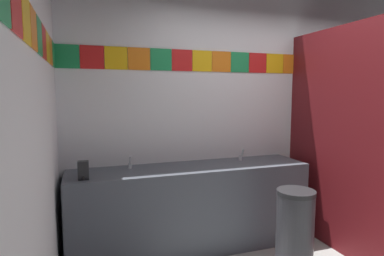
# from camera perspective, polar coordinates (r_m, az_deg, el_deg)

# --- Properties ---
(wall_back) EXTENTS (4.27, 0.09, 2.87)m
(wall_back) POSITION_cam_1_polar(r_m,az_deg,el_deg) (3.78, 11.20, 3.91)
(wall_back) COLOR silver
(wall_back) RESTS_ON ground_plane
(wall_side) EXTENTS (0.09, 3.07, 2.87)m
(wall_side) POSITION_cam_1_polar(r_m,az_deg,el_deg) (1.73, -28.33, 0.64)
(wall_side) COLOR silver
(wall_side) RESTS_ON ground_plane
(vanity_counter) EXTENTS (2.40, 0.55, 0.85)m
(vanity_counter) POSITION_cam_1_polar(r_m,az_deg,el_deg) (3.33, -0.07, -13.95)
(vanity_counter) COLOR #4C515B
(vanity_counter) RESTS_ON ground_plane
(faucet_left) EXTENTS (0.04, 0.10, 0.14)m
(faucet_left) POSITION_cam_1_polar(r_m,az_deg,el_deg) (3.15, -11.08, -6.33)
(faucet_left) COLOR silver
(faucet_left) RESTS_ON vanity_counter
(faucet_right) EXTENTS (0.04, 0.10, 0.14)m
(faucet_right) POSITION_cam_1_polar(r_m,az_deg,el_deg) (3.51, 8.82, -4.99)
(faucet_right) COLOR silver
(faucet_right) RESTS_ON vanity_counter
(soap_dispenser) EXTENTS (0.09, 0.09, 0.16)m
(soap_dispenser) POSITION_cam_1_polar(r_m,az_deg,el_deg) (2.88, -18.94, -7.21)
(soap_dispenser) COLOR black
(soap_dispenser) RESTS_ON vanity_counter
(stall_divider) EXTENTS (0.92, 1.52, 2.24)m
(stall_divider) POSITION_cam_1_polar(r_m,az_deg,el_deg) (3.40, 29.92, -2.46)
(stall_divider) COLOR maroon
(stall_divider) RESTS_ON ground_plane
(toilet) EXTENTS (0.39, 0.49, 0.74)m
(toilet) POSITION_cam_1_polar(r_m,az_deg,el_deg) (4.20, 27.24, -12.21)
(toilet) COLOR white
(toilet) RESTS_ON ground_plane
(trash_bin) EXTENTS (0.33, 0.33, 0.74)m
(trash_bin) POSITION_cam_1_polar(r_m,az_deg,el_deg) (3.10, 17.97, -17.13)
(trash_bin) COLOR #333338
(trash_bin) RESTS_ON ground_plane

